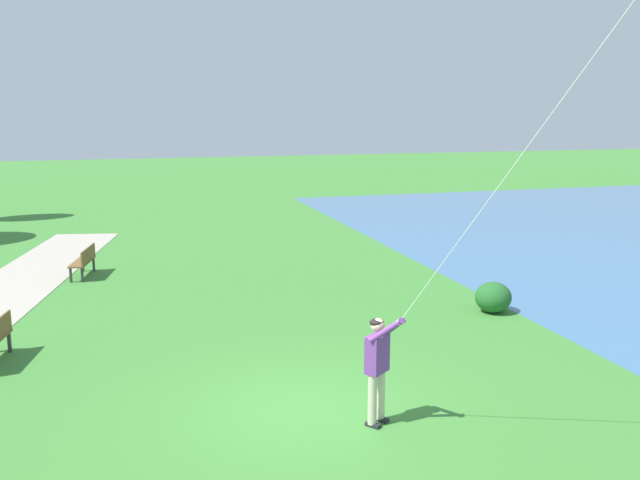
% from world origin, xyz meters
% --- Properties ---
extents(ground_plane, '(120.00, 120.00, 0.00)m').
position_xyz_m(ground_plane, '(0.00, 0.00, 0.00)').
color(ground_plane, '#3D7F33').
extents(person_kite_flyer, '(0.56, 0.61, 1.83)m').
position_xyz_m(person_kite_flyer, '(1.04, -0.82, 1.05)').
color(person_kite_flyer, '#232328').
rests_on(person_kite_flyer, ground).
extents(park_bench_far_walkway, '(0.73, 1.56, 0.88)m').
position_xyz_m(park_bench_far_walkway, '(-3.84, 10.49, 0.51)').
color(park_bench_far_walkway, brown).
rests_on(park_bench_far_walkway, ground).
extents(lakeside_shrub, '(0.88, 0.86, 0.75)m').
position_xyz_m(lakeside_shrub, '(5.89, 3.94, 0.38)').
color(lakeside_shrub, '#236028').
rests_on(lakeside_shrub, ground).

